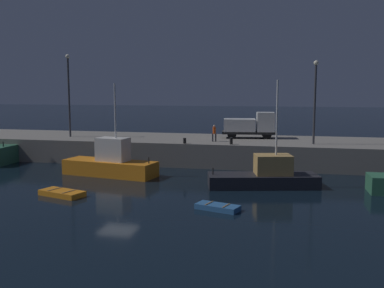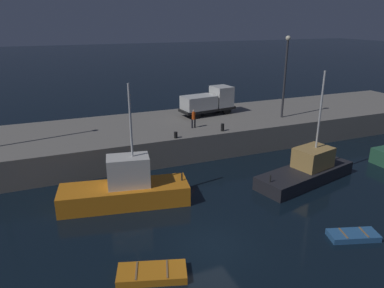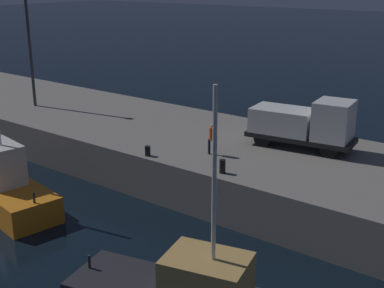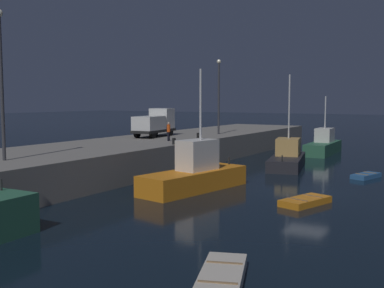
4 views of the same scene
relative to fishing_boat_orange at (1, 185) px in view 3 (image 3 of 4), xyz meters
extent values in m
cube|color=gray|center=(3.14, 9.34, 0.10)|extent=(65.15, 9.55, 2.25)
cube|color=tan|center=(13.42, -1.40, 0.66)|extent=(3.00, 2.47, 1.45)
cylinder|color=silver|center=(13.62, -1.36, 4.12)|extent=(0.14, 0.14, 5.47)
cylinder|color=#262626|center=(9.10, -2.45, 0.18)|extent=(0.10, 0.10, 0.50)
cube|color=orange|center=(-0.08, 0.01, -0.39)|extent=(8.32, 3.80, 1.27)
cube|color=silver|center=(0.24, -0.04, 1.21)|extent=(2.80, 1.97, 1.93)
cylinder|color=#262626|center=(3.56, -0.63, 0.50)|extent=(0.10, 0.10, 0.50)
cylinder|color=#38383D|center=(-7.93, 8.06, 5.29)|extent=(0.20, 0.20, 8.13)
cylinder|color=black|center=(12.17, 11.76, 1.67)|extent=(0.93, 0.39, 0.90)
cylinder|color=black|center=(12.38, 10.15, 1.67)|extent=(0.93, 0.39, 0.90)
cylinder|color=black|center=(8.72, 11.32, 1.67)|extent=(0.93, 0.39, 0.90)
cylinder|color=black|center=(8.93, 9.70, 1.67)|extent=(0.93, 0.39, 0.90)
cube|color=black|center=(10.55, 10.73, 1.80)|extent=(5.64, 2.62, 0.25)
cube|color=silver|center=(12.17, 10.94, 2.89)|extent=(1.98, 2.15, 1.94)
cube|color=silver|center=(9.58, 10.61, 2.55)|extent=(3.38, 2.33, 1.26)
cylinder|color=black|center=(7.43, 7.05, 1.60)|extent=(0.12, 0.12, 0.76)
cylinder|color=black|center=(7.72, 7.12, 1.60)|extent=(0.12, 0.12, 0.76)
cylinder|color=#E54C14|center=(7.57, 7.08, 2.29)|extent=(0.35, 0.35, 0.62)
sphere|color=beige|center=(7.57, 7.08, 2.72)|extent=(0.18, 0.18, 0.18)
cylinder|color=black|center=(5.18, 4.98, 1.47)|extent=(0.28, 0.28, 0.50)
cylinder|color=black|center=(9.44, 5.26, 1.54)|extent=(0.28, 0.28, 0.63)
camera|label=1|loc=(14.45, -33.60, 6.16)|focal=40.75mm
camera|label=2|loc=(-3.93, -20.60, 10.16)|focal=33.84mm
camera|label=3|loc=(21.81, -13.11, 9.74)|focal=49.09mm
camera|label=4|loc=(-25.24, -14.97, 4.72)|focal=43.78mm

